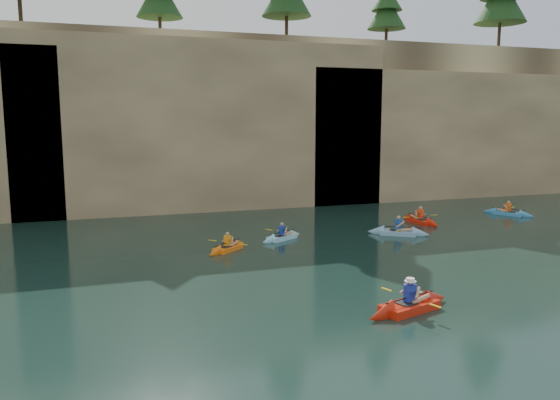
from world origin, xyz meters
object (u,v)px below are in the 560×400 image
object	(u,v)px
main_kayaker	(409,306)
kayaker_ltblue_near	(398,232)
kayaker_red_far	(420,220)
kayaker_orange	(228,248)

from	to	relation	value
main_kayaker	kayaker_ltblue_near	xyz separation A→B (m)	(5.63, 10.16, -0.02)
main_kayaker	kayaker_ltblue_near	bearing A→B (deg)	43.90
kayaker_ltblue_near	kayaker_red_far	world-z (taller)	kayaker_ltblue_near
kayaker_orange	kayaker_ltblue_near	size ratio (longest dim) A/B	0.83
main_kayaker	kayaker_red_far	bearing A→B (deg)	38.81
main_kayaker	kayaker_ltblue_near	world-z (taller)	main_kayaker
kayaker_ltblue_near	kayaker_red_far	distance (m)	3.87
main_kayaker	kayaker_red_far	xyz separation A→B (m)	(8.58, 12.66, -0.03)
kayaker_red_far	main_kayaker	bearing A→B (deg)	142.13
kayaker_ltblue_near	main_kayaker	bearing A→B (deg)	-84.62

